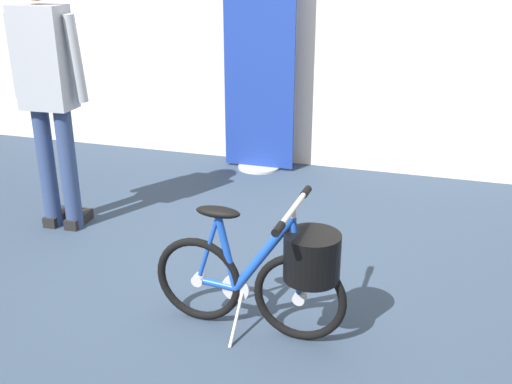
% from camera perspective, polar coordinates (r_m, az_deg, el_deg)
% --- Properties ---
extents(ground_plane, '(7.74, 7.74, 0.00)m').
position_cam_1_polar(ground_plane, '(3.20, -2.37, -10.63)').
color(ground_plane, '#2D3D51').
extents(back_wall, '(7.74, 0.10, 2.69)m').
position_cam_1_polar(back_wall, '(5.06, 6.94, 17.28)').
color(back_wall, silver).
rests_on(back_wall, ground_plane).
extents(floor_banner_stand, '(0.60, 0.36, 1.71)m').
position_cam_1_polar(floor_banner_stand, '(5.00, 0.29, 10.69)').
color(floor_banner_stand, '#B7B7BC').
rests_on(floor_banner_stand, ground_plane).
extents(folding_bike_foreground, '(0.96, 0.53, 0.69)m').
position_cam_1_polar(folding_bike_foreground, '(2.80, 1.67, -7.49)').
color(folding_bike_foreground, black).
rests_on(folding_bike_foreground, ground_plane).
extents(visitor_near_wall, '(0.54, 0.29, 1.68)m').
position_cam_1_polar(visitor_near_wall, '(4.00, -19.32, 9.69)').
color(visitor_near_wall, navy).
rests_on(visitor_near_wall, ground_plane).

